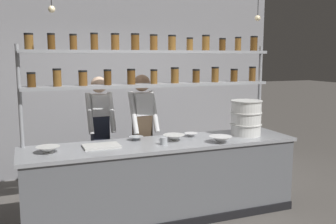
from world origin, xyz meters
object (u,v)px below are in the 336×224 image
object	(u,v)px
cutting_board	(101,146)
serving_cup_front	(164,141)
prep_bowl_center_back	(221,139)
chef_center	(142,129)
prep_bowl_near_left	(174,138)
spice_shelf_unit	(154,70)
prep_bowl_center_front	(136,138)
prep_bowl_far_left	(191,135)
chef_left	(100,130)
prep_bowl_near_right	(48,150)
container_stack	(246,118)

from	to	relation	value
cutting_board	serving_cup_front	size ratio (longest dim) A/B	4.69
cutting_board	prep_bowl_center_back	xyz separation A→B (m)	(1.34, -0.28, 0.02)
chef_center	serving_cup_front	distance (m)	0.69
chef_center	prep_bowl_near_left	world-z (taller)	chef_center
chef_center	prep_bowl_center_back	distance (m)	1.08
spice_shelf_unit	prep_bowl_near_left	size ratio (longest dim) A/B	11.85
cutting_board	chef_center	bearing A→B (deg)	39.99
prep_bowl_center_front	prep_bowl_far_left	xyz separation A→B (m)	(0.70, -0.05, -0.00)
chef_left	prep_bowl_center_back	xyz separation A→B (m)	(1.20, -1.09, 0.00)
prep_bowl_near_right	prep_bowl_far_left	xyz separation A→B (m)	(1.73, 0.19, -0.01)
prep_bowl_near_left	prep_bowl_near_right	bearing A→B (deg)	-177.88
prep_bowl_near_right	prep_bowl_near_left	bearing A→B (deg)	2.12
cutting_board	prep_bowl_near_right	world-z (taller)	prep_bowl_near_right
spice_shelf_unit	chef_left	bearing A→B (deg)	139.32
prep_bowl_center_back	serving_cup_front	distance (m)	0.67
cutting_board	prep_bowl_near_left	bearing A→B (deg)	0.20
chef_left	serving_cup_front	world-z (taller)	chef_left
prep_bowl_near_left	container_stack	bearing A→B (deg)	-2.50
chef_left	prep_bowl_far_left	size ratio (longest dim) A/B	9.83
container_stack	spice_shelf_unit	bearing A→B (deg)	163.01
spice_shelf_unit	container_stack	distance (m)	1.32
spice_shelf_unit	chef_left	distance (m)	1.11
chef_left	prep_bowl_near_right	size ratio (longest dim) A/B	6.67
cutting_board	prep_bowl_near_left	xyz separation A→B (m)	(0.87, 0.00, 0.02)
container_stack	serving_cup_front	distance (m)	1.18
prep_bowl_near_right	container_stack	bearing A→B (deg)	0.26
prep_bowl_near_left	prep_bowl_center_front	size ratio (longest dim) A/B	1.52
prep_bowl_center_back	serving_cup_front	size ratio (longest dim) A/B	3.17
spice_shelf_unit	cutting_board	distance (m)	1.14
cutting_board	serving_cup_front	distance (m)	0.70
serving_cup_front	prep_bowl_center_front	bearing A→B (deg)	124.75
chef_center	cutting_board	distance (m)	0.85
container_stack	prep_bowl_center_front	xyz separation A→B (m)	(-1.39, 0.22, -0.20)
spice_shelf_unit	prep_bowl_center_front	world-z (taller)	spice_shelf_unit
prep_bowl_center_front	chef_center	bearing A→B (deg)	61.89
serving_cup_front	prep_bowl_near_left	bearing A→B (deg)	38.91
cutting_board	prep_bowl_far_left	world-z (taller)	prep_bowl_far_left
chef_left	container_stack	size ratio (longest dim) A/B	3.70
chef_center	chef_left	bearing A→B (deg)	146.89
prep_bowl_near_left	serving_cup_front	world-z (taller)	serving_cup_front
prep_bowl_near_left	prep_bowl_far_left	bearing A→B (deg)	24.83
spice_shelf_unit	prep_bowl_near_left	world-z (taller)	spice_shelf_unit
chef_left	prep_bowl_center_back	distance (m)	1.62
prep_bowl_center_front	prep_bowl_center_back	size ratio (longest dim) A/B	0.64
serving_cup_front	cutting_board	bearing A→B (deg)	167.93
prep_bowl_far_left	serving_cup_front	world-z (taller)	serving_cup_front
spice_shelf_unit	prep_bowl_far_left	xyz separation A→B (m)	(0.43, -0.17, -0.81)
spice_shelf_unit	prep_bowl_near_right	xyz separation A→B (m)	(-1.30, -0.35, -0.80)
cutting_board	prep_bowl_near_right	size ratio (longest dim) A/B	1.61
cutting_board	prep_bowl_near_left	distance (m)	0.87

